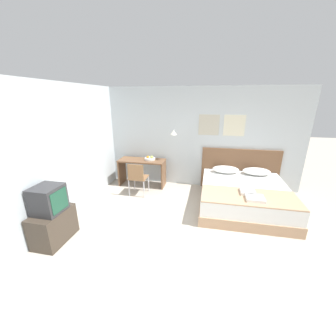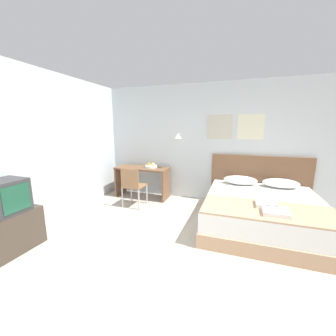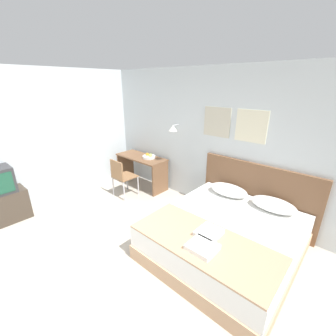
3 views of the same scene
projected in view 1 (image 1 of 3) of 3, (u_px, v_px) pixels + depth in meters
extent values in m
plane|color=#B2A899|center=(176.00, 257.00, 3.22)|extent=(24.00, 24.00, 0.00)
cube|color=silver|center=(195.00, 139.00, 5.53)|extent=(5.52, 0.06, 2.65)
cube|color=#B7B29E|center=(209.00, 125.00, 5.31)|extent=(0.52, 0.02, 0.52)
cube|color=beige|center=(234.00, 126.00, 5.19)|extent=(0.52, 0.02, 0.52)
cylinder|color=#B2B2B7|center=(174.00, 130.00, 5.46)|extent=(0.02, 0.16, 0.02)
cone|color=white|center=(173.00, 132.00, 5.40)|extent=(0.17, 0.17, 0.12)
cube|color=silver|center=(26.00, 168.00, 3.22)|extent=(0.06, 5.92, 2.65)
cube|color=tan|center=(243.00, 202.00, 4.67)|extent=(1.87, 2.01, 0.22)
cube|color=white|center=(244.00, 192.00, 4.59)|extent=(1.83, 1.97, 0.31)
cube|color=brown|center=(239.00, 169.00, 5.49)|extent=(1.99, 0.06, 1.10)
ellipsoid|color=white|center=(226.00, 169.00, 5.29)|extent=(0.67, 0.39, 0.17)
ellipsoid|color=white|center=(256.00, 171.00, 5.15)|extent=(0.67, 0.39, 0.17)
cube|color=tan|center=(249.00, 197.00, 3.99)|extent=(1.81, 0.80, 0.02)
cube|color=white|center=(248.00, 192.00, 4.11)|extent=(0.28, 0.32, 0.06)
cube|color=white|center=(255.00, 198.00, 3.84)|extent=(0.33, 0.29, 0.06)
cube|color=brown|center=(142.00, 160.00, 5.68)|extent=(1.27, 0.53, 0.03)
cube|color=brown|center=(122.00, 171.00, 5.92)|extent=(0.04, 0.48, 0.71)
cube|color=brown|center=(164.00, 175.00, 5.68)|extent=(0.04, 0.48, 0.71)
cube|color=#8E6642|center=(139.00, 177.00, 5.22)|extent=(0.43, 0.43, 0.02)
cube|color=#8E6642|center=(136.00, 172.00, 4.97)|extent=(0.40, 0.03, 0.39)
cylinder|color=#B7B7BC|center=(135.00, 182.00, 5.51)|extent=(0.03, 0.03, 0.44)
cylinder|color=#B7B7BC|center=(149.00, 183.00, 5.44)|extent=(0.03, 0.03, 0.44)
cylinder|color=#B7B7BC|center=(129.00, 188.00, 5.15)|extent=(0.03, 0.03, 0.44)
cylinder|color=#B7B7BC|center=(144.00, 189.00, 5.08)|extent=(0.03, 0.03, 0.44)
cylinder|color=silver|center=(150.00, 159.00, 5.67)|extent=(0.29, 0.29, 0.05)
sphere|color=#B2C156|center=(152.00, 157.00, 5.63)|extent=(0.09, 0.09, 0.09)
sphere|color=orange|center=(148.00, 157.00, 5.67)|extent=(0.08, 0.08, 0.08)
cube|color=#3D3328|center=(54.00, 226.00, 3.51)|extent=(0.44, 0.71, 0.56)
cube|color=#2D2D30|center=(48.00, 199.00, 3.35)|extent=(0.42, 0.44, 0.46)
cube|color=#194733|center=(59.00, 201.00, 3.31)|extent=(0.01, 0.36, 0.35)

